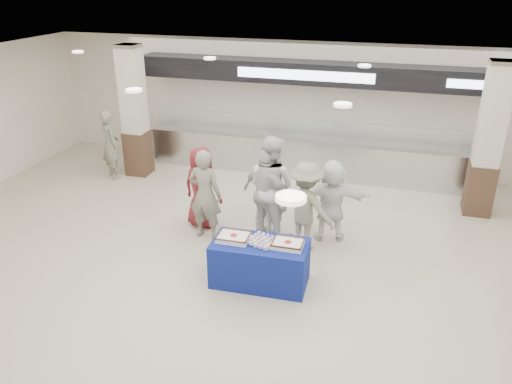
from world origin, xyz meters
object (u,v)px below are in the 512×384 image
(civilian_white, at_px, (331,201))
(chef_tall, at_px, (271,186))
(cupcake_tray, at_px, (262,241))
(soldier_b, at_px, (306,207))
(civilian_maroon, at_px, (202,188))
(display_table, at_px, (260,263))
(sheet_cake_right, at_px, (288,244))
(soldier_a, at_px, (205,195))
(soldier_bg, at_px, (110,144))
(sheet_cake_left, at_px, (234,237))
(chef_short, at_px, (266,194))

(civilian_white, bearing_deg, chef_tall, -8.36)
(cupcake_tray, relative_size, soldier_b, 0.31)
(civilian_maroon, bearing_deg, display_table, 146.24)
(civilian_maroon, bearing_deg, sheet_cake_right, 153.42)
(display_table, distance_m, soldier_a, 1.95)
(soldier_bg, bearing_deg, display_table, -177.46)
(civilian_white, xyz_separation_m, soldier_bg, (-5.67, 1.61, 0.05))
(soldier_b, distance_m, civilian_white, 0.64)
(soldier_bg, bearing_deg, soldier_b, -163.77)
(sheet_cake_left, distance_m, soldier_a, 1.59)
(display_table, relative_size, cupcake_tray, 2.99)
(soldier_bg, bearing_deg, sheet_cake_right, -174.88)
(soldier_b, bearing_deg, chef_tall, -9.65)
(chef_short, bearing_deg, soldier_bg, 0.86)
(soldier_a, height_order, civilian_white, soldier_a)
(display_table, xyz_separation_m, civilian_white, (0.87, 1.82, 0.43))
(display_table, xyz_separation_m, soldier_bg, (-4.80, 3.44, 0.48))
(sheet_cake_right, relative_size, civilian_white, 0.31)
(sheet_cake_right, bearing_deg, soldier_a, 147.42)
(cupcake_tray, height_order, soldier_b, soldier_b)
(display_table, xyz_separation_m, sheet_cake_left, (-0.44, -0.02, 0.43))
(sheet_cake_left, bearing_deg, chef_short, 86.01)
(display_table, distance_m, soldier_b, 1.48)
(chef_tall, distance_m, chef_short, 0.20)
(cupcake_tray, bearing_deg, soldier_bg, 144.64)
(soldier_bg, bearing_deg, cupcake_tray, -177.24)
(chef_tall, distance_m, civilian_white, 1.17)
(sheet_cake_right, relative_size, soldier_a, 0.27)
(sheet_cake_left, distance_m, civilian_white, 2.26)
(sheet_cake_left, height_order, cupcake_tray, sheet_cake_left)
(cupcake_tray, bearing_deg, sheet_cake_right, 2.19)
(sheet_cake_right, bearing_deg, soldier_bg, 147.01)
(display_table, bearing_deg, chef_short, 99.51)
(chef_short, bearing_deg, sheet_cake_left, 109.72)
(sheet_cake_left, height_order, soldier_bg, soldier_bg)
(civilian_maroon, relative_size, soldier_a, 0.93)
(sheet_cake_right, xyz_separation_m, chef_tall, (-0.73, 1.70, 0.20))
(chef_short, bearing_deg, soldier_b, -172.58)
(soldier_a, bearing_deg, soldier_b, -173.69)
(display_table, height_order, chef_tall, chef_tall)
(soldier_a, relative_size, chef_tall, 0.89)
(soldier_a, bearing_deg, chef_tall, -153.09)
(chef_short, distance_m, soldier_b, 0.84)
(cupcake_tray, distance_m, civilian_maroon, 2.37)
(display_table, xyz_separation_m, chef_tall, (-0.28, 1.72, 0.62))
(cupcake_tray, bearing_deg, sheet_cake_left, -176.78)
(chef_short, xyz_separation_m, civilian_white, (1.19, 0.27, -0.10))
(soldier_a, height_order, soldier_b, soldier_a)
(sheet_cake_right, relative_size, chef_short, 0.27)
(cupcake_tray, height_order, civilian_white, civilian_white)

